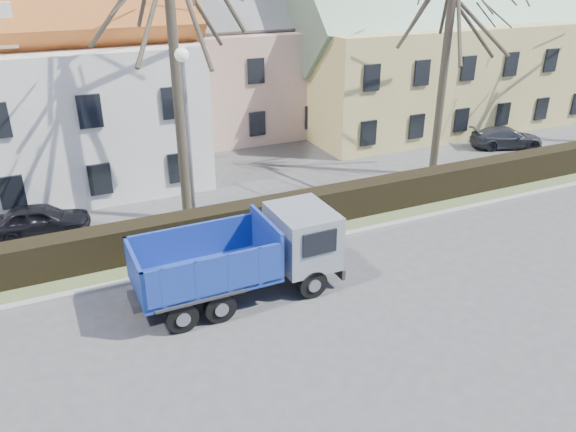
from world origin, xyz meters
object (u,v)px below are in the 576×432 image
cart_frame (186,271)px  parked_car_b (507,138)px  streetlight (189,147)px  dump_truck (231,261)px  parked_car_a (40,220)px

cart_frame → parked_car_b: 20.49m
streetlight → cart_frame: streetlight is taller
cart_frame → dump_truck: bearing=-58.2°
dump_truck → streetlight: bearing=87.5°
dump_truck → parked_car_b: bearing=22.3°
streetlight → dump_truck: bearing=-91.9°
cart_frame → parked_car_a: size_ratio=0.19×
cart_frame → parked_car_a: 6.80m
cart_frame → parked_car_b: parked_car_b is taller
dump_truck → cart_frame: 2.16m
cart_frame → parked_car_a: (-4.04, 5.46, 0.30)m
streetlight → cart_frame: size_ratio=10.55×
streetlight → parked_car_b: 18.88m
dump_truck → parked_car_b: 20.11m
parked_car_a → parked_car_b: bearing=-78.6°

